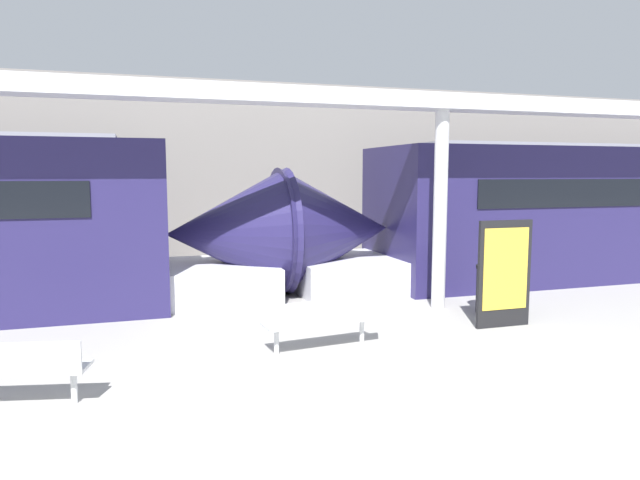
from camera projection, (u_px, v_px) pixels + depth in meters
ground_plane at (397, 382)px, 6.89m from camera, size 60.00×60.00×0.00m
station_wall at (249, 174)px, 15.67m from camera, size 56.00×0.20×5.00m
bench_near at (323, 319)px, 8.09m from camera, size 1.72×0.63×0.75m
bench_far at (8, 366)px, 6.09m from camera, size 1.66×0.77×0.75m
trash_bin at (490, 289)px, 10.31m from camera, size 0.52×0.52×0.86m
poster_board at (504, 273)px, 9.29m from camera, size 0.97×0.07×1.76m
support_column_near at (440, 211)px, 10.51m from camera, size 0.25×0.25×3.65m
canopy_beam at (443, 102)px, 10.29m from camera, size 28.00×0.60×0.28m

